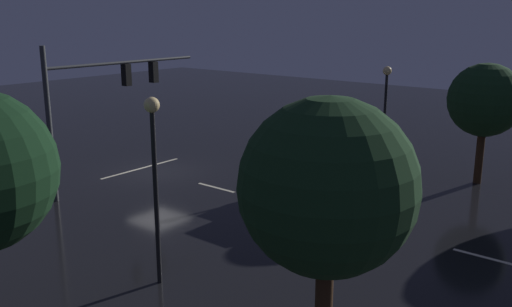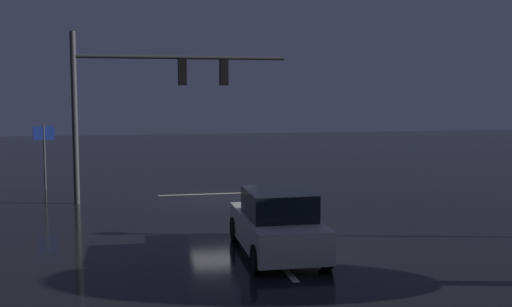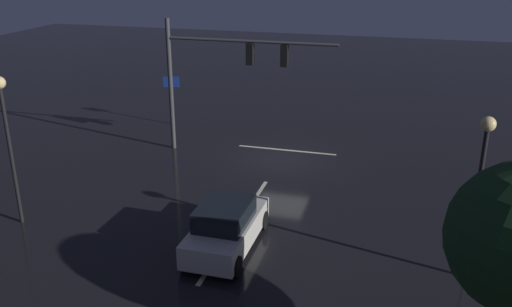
{
  "view_description": "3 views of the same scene",
  "coord_description": "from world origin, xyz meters",
  "views": [
    {
      "loc": [
        17.75,
        20.62,
        7.72
      ],
      "look_at": [
        -0.2,
        6.17,
        1.92
      ],
      "focal_mm": 39.03,
      "sensor_mm": 36.0,
      "label": 1
    },
    {
      "loc": [
        3.52,
        23.81,
        4.16
      ],
      "look_at": [
        -0.37,
        4.75,
        2.26
      ],
      "focal_mm": 42.76,
      "sensor_mm": 36.0,
      "label": 2
    },
    {
      "loc": [
        -5.56,
        24.38,
        9.69
      ],
      "look_at": [
        -0.0,
        4.53,
        1.92
      ],
      "focal_mm": 38.89,
      "sensor_mm": 36.0,
      "label": 3
    }
  ],
  "objects": [
    {
      "name": "ground_plane",
      "position": [
        0.0,
        0.0,
        0.0
      ],
      "size": [
        80.0,
        80.0,
        0.0
      ],
      "primitive_type": "plane",
      "color": "black"
    },
    {
      "name": "traffic_signal_assembly",
      "position": [
        2.96,
        -0.06,
        4.39
      ],
      "size": [
        8.23,
        0.47,
        6.49
      ],
      "color": "#383A3D",
      "rests_on": "ground_plane"
    },
    {
      "name": "lane_dash_far",
      "position": [
        0.0,
        4.0,
        0.0
      ],
      "size": [
        0.16,
        2.2,
        0.01
      ],
      "primitive_type": "cube",
      "rotation": [
        0.0,
        0.0,
        1.57
      ],
      "color": "beige",
      "rests_on": "ground_plane"
    },
    {
      "name": "lane_dash_mid",
      "position": [
        0.0,
        10.0,
        0.0
      ],
      "size": [
        0.16,
        2.2,
        0.01
      ],
      "primitive_type": "cube",
      "rotation": [
        0.0,
        0.0,
        1.57
      ],
      "color": "beige",
      "rests_on": "ground_plane"
    },
    {
      "name": "stop_bar",
      "position": [
        0.0,
        -1.24,
        0.0
      ],
      "size": [
        5.0,
        0.16,
        0.01
      ],
      "primitive_type": "cube",
      "color": "beige",
      "rests_on": "ground_plane"
    },
    {
      "name": "car_approaching",
      "position": [
        -0.13,
        8.69,
        0.8
      ],
      "size": [
        1.93,
        4.38,
        1.7
      ],
      "color": "silver",
      "rests_on": "ground_plane"
    },
    {
      "name": "route_sign",
      "position": [
        7.25,
        -3.71,
        2.05
      ],
      "size": [
        0.88,
        0.31,
        2.84
      ],
      "color": "#383A3D",
      "rests_on": "ground_plane"
    }
  ]
}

